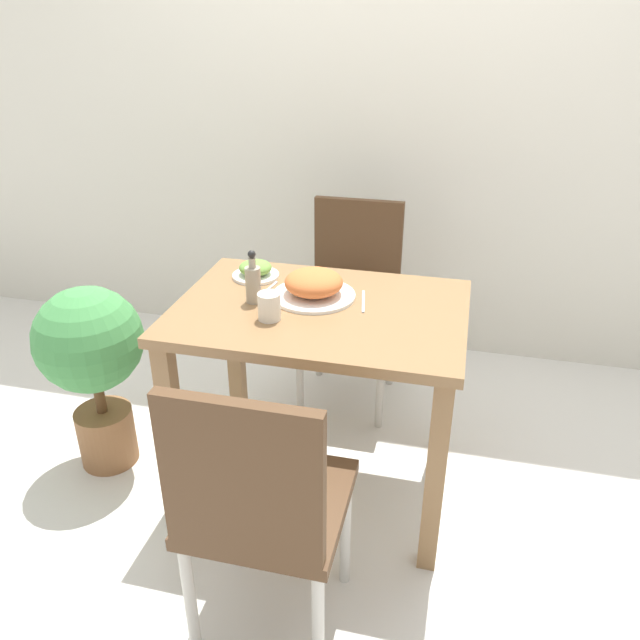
# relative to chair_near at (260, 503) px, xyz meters

# --- Properties ---
(ground_plane) EXTENTS (16.00, 16.00, 0.00)m
(ground_plane) POSITION_rel_chair_near_xyz_m (-0.01, 0.69, -0.52)
(ground_plane) COLOR silver
(wall_back) EXTENTS (8.00, 0.05, 2.60)m
(wall_back) POSITION_rel_chair_near_xyz_m (-0.01, 1.93, 0.78)
(wall_back) COLOR beige
(wall_back) RESTS_ON ground_plane
(dining_table) EXTENTS (0.98, 0.70, 0.77)m
(dining_table) POSITION_rel_chair_near_xyz_m (-0.01, 0.69, 0.11)
(dining_table) COLOR olive
(dining_table) RESTS_ON ground_plane
(chair_near) EXTENTS (0.42, 0.42, 0.92)m
(chair_near) POSITION_rel_chair_near_xyz_m (0.00, 0.00, 0.00)
(chair_near) COLOR #4C331E
(chair_near) RESTS_ON ground_plane
(chair_far) EXTENTS (0.42, 0.42, 0.92)m
(chair_far) POSITION_rel_chair_near_xyz_m (-0.02, 1.37, 0.00)
(chair_far) COLOR #4C331E
(chair_far) RESTS_ON ground_plane
(food_plate) EXTENTS (0.29, 0.29, 0.10)m
(food_plate) POSITION_rel_chair_near_xyz_m (-0.05, 0.76, 0.29)
(food_plate) COLOR white
(food_plate) RESTS_ON dining_table
(side_plate) EXTENTS (0.17, 0.17, 0.06)m
(side_plate) POSITION_rel_chair_near_xyz_m (-0.30, 0.88, 0.27)
(side_plate) COLOR white
(side_plate) RESTS_ON dining_table
(drink_cup) EXTENTS (0.07, 0.07, 0.09)m
(drink_cup) POSITION_rel_chair_near_xyz_m (-0.14, 0.56, 0.29)
(drink_cup) COLOR silver
(drink_cup) RESTS_ON dining_table
(sauce_bottle) EXTENTS (0.05, 0.05, 0.19)m
(sauce_bottle) POSITION_rel_chair_near_xyz_m (-0.24, 0.68, 0.32)
(sauce_bottle) COLOR gray
(sauce_bottle) RESTS_ON dining_table
(fork_utensil) EXTENTS (0.03, 0.18, 0.00)m
(fork_utensil) POSITION_rel_chair_near_xyz_m (-0.22, 0.76, 0.25)
(fork_utensil) COLOR silver
(fork_utensil) RESTS_ON dining_table
(spoon_utensil) EXTENTS (0.04, 0.17, 0.00)m
(spoon_utensil) POSITION_rel_chair_near_xyz_m (0.13, 0.76, 0.25)
(spoon_utensil) COLOR silver
(spoon_utensil) RESTS_ON dining_table
(potted_plant_left) EXTENTS (0.41, 0.41, 0.77)m
(potted_plant_left) POSITION_rel_chair_near_xyz_m (-0.88, 0.62, -0.03)
(potted_plant_left) COLOR brown
(potted_plant_left) RESTS_ON ground_plane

